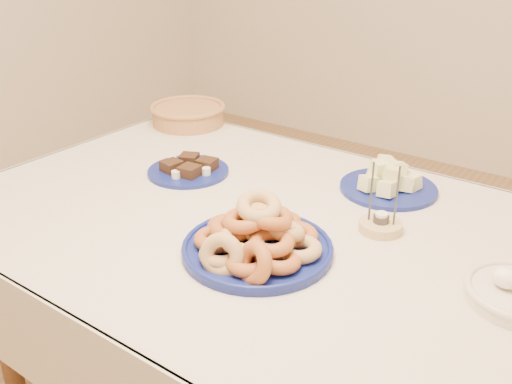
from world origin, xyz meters
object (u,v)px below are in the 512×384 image
brownie_plate (189,169)px  wicker_basket (188,114)px  dining_table (267,255)px  candle_holder (381,225)px  donut_platter (257,239)px  melon_plate (389,183)px

brownie_plate → wicker_basket: size_ratio=0.88×
dining_table → candle_holder: 0.31m
dining_table → donut_platter: (0.08, -0.15, 0.15)m
dining_table → wicker_basket: 0.84m
brownie_plate → candle_holder: 0.63m
wicker_basket → candle_holder: (0.95, -0.34, -0.02)m
donut_platter → brownie_plate: donut_platter is taller
melon_plate → wicker_basket: bearing=172.7°
dining_table → wicker_basket: bearing=146.3°
wicker_basket → dining_table: bearing=-33.7°
melon_plate → candle_holder: (0.08, -0.23, -0.01)m
melon_plate → candle_holder: bearing=-70.7°
dining_table → donut_platter: size_ratio=4.50×
donut_platter → dining_table: bearing=116.5°
dining_table → brownie_plate: 0.40m
brownie_plate → wicker_basket: wicker_basket is taller
melon_plate → wicker_basket: 0.87m
brownie_plate → melon_plate: bearing=23.6°
melon_plate → brownie_plate: size_ratio=0.99×
dining_table → melon_plate: 0.41m
candle_holder → brownie_plate: bearing=-178.8°
donut_platter → melon_plate: donut_platter is taller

